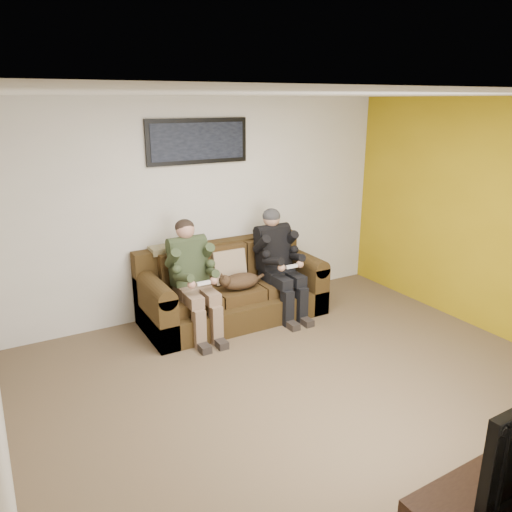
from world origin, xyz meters
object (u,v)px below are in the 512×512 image
cat (239,281)px  framed_poster (198,141)px  sofa (231,290)px  person_left (192,272)px  person_right (278,257)px

cat → framed_poster: (-0.19, 0.63, 1.56)m
sofa → cat: (-0.01, -0.24, 0.20)m
person_left → person_right: (1.12, 0.00, 0.00)m
sofa → person_left: (-0.56, -0.18, 0.39)m
cat → framed_poster: 1.70m
sofa → cat: sofa is taller
cat → framed_poster: size_ratio=0.53×
person_left → framed_poster: framed_poster is taller
sofa → person_left: bearing=-162.0°
person_right → framed_poster: bearing=143.2°
framed_poster → cat: bearing=-72.9°
sofa → framed_poster: (-0.20, 0.39, 1.76)m
sofa → cat: size_ratio=3.32×
person_left → cat: size_ratio=1.96×
person_right → cat: 0.60m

